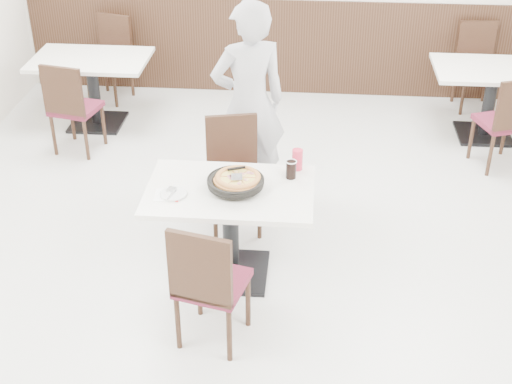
# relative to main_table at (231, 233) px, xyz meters

# --- Properties ---
(floor) EXTENTS (7.00, 7.00, 0.00)m
(floor) POSITION_rel_main_table_xyz_m (0.17, 0.11, -0.38)
(floor) COLOR #B3B3AE
(floor) RESTS_ON ground
(wainscot_back) EXTENTS (5.90, 0.03, 1.10)m
(wainscot_back) POSITION_rel_main_table_xyz_m (0.17, 3.59, 0.18)
(wainscot_back) COLOR black
(wainscot_back) RESTS_ON floor
(main_table) EXTENTS (1.24, 0.86, 0.75)m
(main_table) POSITION_rel_main_table_xyz_m (0.00, 0.00, 0.00)
(main_table) COLOR white
(main_table) RESTS_ON floor
(chair_near) EXTENTS (0.51, 0.51, 0.95)m
(chair_near) POSITION_rel_main_table_xyz_m (-0.04, -0.71, 0.10)
(chair_near) COLOR black
(chair_near) RESTS_ON floor
(chair_far) EXTENTS (0.50, 0.50, 0.95)m
(chair_far) POSITION_rel_main_table_xyz_m (-0.04, 0.63, 0.10)
(chair_far) COLOR black
(chair_far) RESTS_ON floor
(trivet) EXTENTS (0.12, 0.12, 0.04)m
(trivet) POSITION_rel_main_table_xyz_m (0.01, 0.01, 0.39)
(trivet) COLOR black
(trivet) RESTS_ON main_table
(pizza_pan) EXTENTS (0.42, 0.42, 0.01)m
(pizza_pan) POSITION_rel_main_table_xyz_m (0.04, -0.00, 0.42)
(pizza_pan) COLOR black
(pizza_pan) RESTS_ON trivet
(pizza) EXTENTS (0.37, 0.37, 0.02)m
(pizza) POSITION_rel_main_table_xyz_m (0.06, 0.04, 0.44)
(pizza) COLOR #D2883F
(pizza) RESTS_ON pizza_pan
(pizza_server) EXTENTS (0.09, 0.11, 0.00)m
(pizza_server) POSITION_rel_main_table_xyz_m (0.05, 0.02, 0.47)
(pizza_server) COLOR silver
(pizza_server) RESTS_ON pizza
(napkin) EXTENTS (0.19, 0.19, 0.00)m
(napkin) POSITION_rel_main_table_xyz_m (-0.43, -0.12, 0.38)
(napkin) COLOR white
(napkin) RESTS_ON main_table
(side_plate) EXTENTS (0.20, 0.20, 0.01)m
(side_plate) POSITION_rel_main_table_xyz_m (-0.38, -0.12, 0.38)
(side_plate) COLOR silver
(side_plate) RESTS_ON napkin
(fork) EXTENTS (0.05, 0.15, 0.00)m
(fork) POSITION_rel_main_table_xyz_m (-0.39, -0.14, 0.39)
(fork) COLOR silver
(fork) RESTS_ON side_plate
(cola_glass) EXTENTS (0.08, 0.08, 0.13)m
(cola_glass) POSITION_rel_main_table_xyz_m (0.43, 0.20, 0.44)
(cola_glass) COLOR black
(cola_glass) RESTS_ON main_table
(red_cup) EXTENTS (0.08, 0.08, 0.16)m
(red_cup) POSITION_rel_main_table_xyz_m (0.47, 0.34, 0.45)
(red_cup) COLOR #C72541
(red_cup) RESTS_ON main_table
(diner_person) EXTENTS (0.77, 0.64, 1.79)m
(diner_person) POSITION_rel_main_table_xyz_m (0.03, 1.18, 0.52)
(diner_person) COLOR #BCBCC0
(diner_person) RESTS_ON floor
(bg_table_left) EXTENTS (1.21, 0.81, 0.75)m
(bg_table_left) POSITION_rel_main_table_xyz_m (-1.76, 2.53, 0.00)
(bg_table_left) COLOR white
(bg_table_left) RESTS_ON floor
(bg_chair_left_near) EXTENTS (0.50, 0.50, 0.95)m
(bg_chair_left_near) POSITION_rel_main_table_xyz_m (-1.76, 1.93, 0.10)
(bg_chair_left_near) COLOR black
(bg_chair_left_near) RESTS_ON floor
(bg_chair_left_far) EXTENTS (0.53, 0.53, 0.95)m
(bg_chair_left_far) POSITION_rel_main_table_xyz_m (-1.78, 3.21, 0.10)
(bg_chair_left_far) COLOR black
(bg_chair_left_far) RESTS_ON floor
(bg_table_right) EXTENTS (1.30, 0.95, 0.75)m
(bg_table_right) POSITION_rel_main_table_xyz_m (2.37, 2.59, 0.00)
(bg_table_right) COLOR white
(bg_table_right) RESTS_ON floor
(bg_chair_right_near) EXTENTS (0.53, 0.53, 0.95)m
(bg_chair_right_near) POSITION_rel_main_table_xyz_m (2.36, 1.95, 0.10)
(bg_chair_right_near) COLOR black
(bg_chair_right_near) RESTS_ON floor
(bg_chair_right_far) EXTENTS (0.47, 0.47, 0.95)m
(bg_chair_right_far) POSITION_rel_main_table_xyz_m (2.37, 3.31, 0.10)
(bg_chair_right_far) COLOR black
(bg_chair_right_far) RESTS_ON floor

